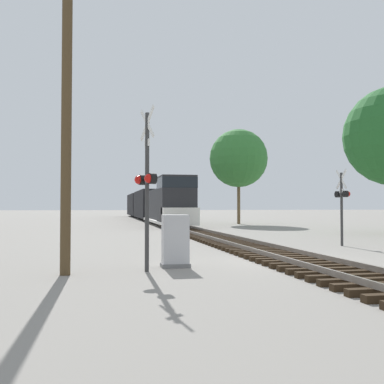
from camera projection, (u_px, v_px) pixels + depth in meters
ground_plane at (290, 261)px, 14.90m from camera, size 400.00×400.00×0.00m
rail_track_bed at (290, 257)px, 14.91m from camera, size 2.60×160.00×0.31m
freight_train at (148, 205)px, 59.98m from camera, size 2.93×51.44×4.37m
crossing_signal_near at (146, 181)px, 12.66m from camera, size 0.58×1.01×4.66m
crossing_signal_far at (342, 199)px, 20.82m from camera, size 0.33×1.00×3.56m
relay_cabinet at (175, 241)px, 13.55m from camera, size 0.86×0.58×1.58m
utility_pole at (66, 111)px, 12.10m from camera, size 1.80×0.28×8.53m
tree_mid_background at (239, 158)px, 46.65m from camera, size 6.03×6.03×9.84m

